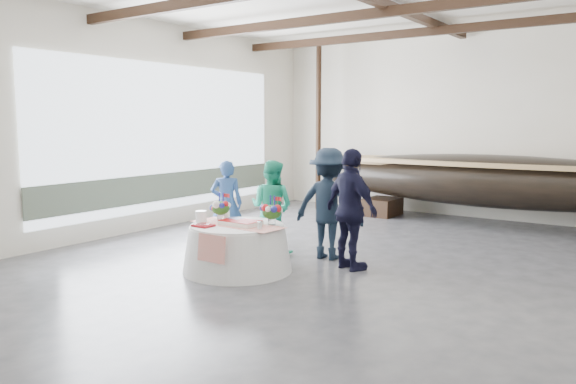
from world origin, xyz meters
The scene contains 12 objects.
floor centered at (0.00, 0.00, 0.00)m, with size 10.00×12.00×0.01m, color #3D3D42.
wall_back centered at (0.00, 6.00, 2.25)m, with size 10.00×0.02×4.50m, color silver.
wall_left centered at (-5.00, 0.00, 2.25)m, with size 0.02×12.00×4.50m, color silver.
pavilion_structure centered at (0.00, 0.85, 4.00)m, with size 9.80×11.76×4.50m.
open_bay centered at (-4.95, 1.00, 1.83)m, with size 0.03×7.00×3.20m.
longboat_display centered at (0.97, 4.99, 1.03)m, with size 8.62×1.72×1.62m.
banquet_table centered at (-1.19, -1.17, 0.37)m, with size 1.72×1.72×0.74m.
tabletop_items centered at (-1.25, -1.02, 0.89)m, with size 1.63×1.00×0.40m.
guest_woman_blue centered at (-2.48, 0.08, 0.81)m, with size 0.59×0.39×1.63m, color navy.
guest_woman_teal centered at (-1.45, 0.10, 0.83)m, with size 0.81×0.63×1.67m, color #21AC83.
guest_man_left centered at (-0.43, 0.36, 0.95)m, with size 1.23×0.71×1.90m, color black.
guest_man_right centered at (0.24, -0.08, 0.96)m, with size 1.13×0.47×1.93m, color black.
Camera 1 is at (4.40, -7.81, 2.34)m, focal length 35.00 mm.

